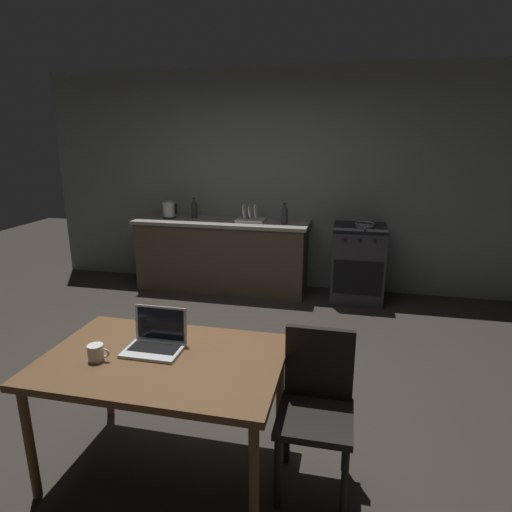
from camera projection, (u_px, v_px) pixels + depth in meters
ground_plane at (205, 382)px, 3.44m from camera, size 12.00×12.00×0.00m
back_wall at (290, 181)px, 5.37m from camera, size 6.40×0.10×2.70m
kitchen_counter at (222, 255)px, 5.45m from camera, size 2.16×0.64×0.89m
stove_oven at (358, 263)px, 5.10m from camera, size 0.60×0.62×0.89m
dining_table at (163, 368)px, 2.40m from camera, size 1.33×0.87×0.71m
chair at (317, 400)px, 2.34m from camera, size 0.40×0.40×0.89m
laptop at (156, 342)px, 2.47m from camera, size 0.32×0.24×0.23m
electric_kettle at (169, 210)px, 5.44m from camera, size 0.18×0.16×0.22m
bottle at (285, 214)px, 5.08m from camera, size 0.07×0.07×0.25m
frying_pan at (365, 225)px, 4.93m from camera, size 0.22×0.39×0.05m
coffee_mug at (96, 353)px, 2.34m from camera, size 0.13×0.09×0.09m
dish_rack at (250, 218)px, 5.24m from camera, size 0.34×0.26×0.21m
bottle_b at (194, 208)px, 5.45m from camera, size 0.07×0.07×0.26m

